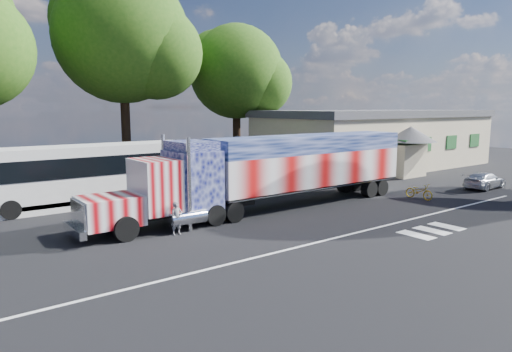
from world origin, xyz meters
TOP-DOWN VIEW (x-y plane):
  - ground at (0.00, 0.00)m, footprint 100.00×100.00m
  - lane_markings at (1.71, -3.77)m, footprint 30.00×2.67m
  - semi_truck at (1.36, 2.92)m, footprint 19.66×3.11m
  - coach_bus at (-6.36, 10.07)m, footprint 11.58×2.69m
  - hall_building at (19.92, 10.86)m, footprint 22.40×12.80m
  - parked_car at (16.57, -0.84)m, footprint 3.88×1.68m
  - woman at (-5.43, 1.50)m, footprint 0.53×0.35m
  - bicycle at (9.82, -0.27)m, footprint 0.65×1.81m
  - tree_ne_a at (9.26, 17.94)m, footprint 8.65×8.24m
  - tree_n_mid at (-0.69, 18.64)m, footprint 10.61×10.10m

SIDE VIEW (x-z plane):
  - ground at x=0.00m, z-range 0.00..0.00m
  - lane_markings at x=1.71m, z-range 0.00..0.01m
  - bicycle at x=9.82m, z-range 0.00..0.95m
  - parked_car at x=16.57m, z-range 0.00..1.11m
  - woman at x=-5.43m, z-range 0.00..1.46m
  - coach_bus at x=-6.36m, z-range 0.06..3.43m
  - semi_truck at x=1.36m, z-range 0.06..4.25m
  - hall_building at x=19.92m, z-range 0.02..5.22m
  - tree_ne_a at x=9.26m, z-range 2.16..14.86m
  - tree_n_mid at x=-0.69m, z-range 2.81..18.66m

